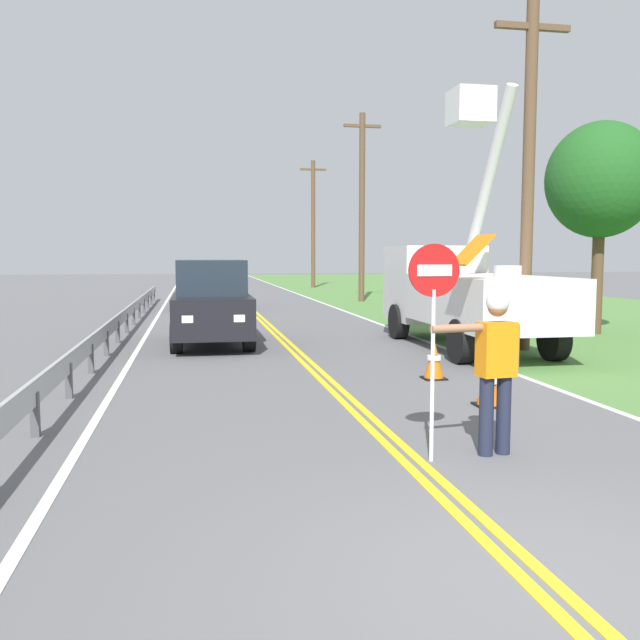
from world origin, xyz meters
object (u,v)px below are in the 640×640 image
utility_pole_near (529,171)px  roadside_tree_verge (601,181)px  traffic_cone_lead (489,384)px  utility_bucket_truck (462,288)px  oncoming_suv_nearest (211,302)px  traffic_cone_mid (434,360)px  oncoming_sedan_second (211,288)px  utility_pole_far (313,222)px  flagger_worker (495,361)px  stop_sign_paddle (434,303)px  utility_pole_mid (362,204)px

utility_pole_near → roadside_tree_verge: size_ratio=1.34×
traffic_cone_lead → roadside_tree_verge: (6.91, 8.17, 3.93)m
utility_bucket_truck → oncoming_suv_nearest: 6.15m
traffic_cone_lead → traffic_cone_mid: same height
utility_bucket_truck → oncoming_sedan_second: 14.50m
oncoming_suv_nearest → utility_pole_far: (7.72, 29.50, 3.46)m
flagger_worker → utility_pole_far: utility_pole_far is taller
oncoming_sedan_second → stop_sign_paddle: bearing=-85.3°
traffic_cone_mid → utility_pole_mid: bearing=79.6°
stop_sign_paddle → utility_pole_far: (5.65, 39.70, 2.82)m
oncoming_suv_nearest → oncoming_sedan_second: (0.26, 11.85, -0.23)m
utility_pole_near → utility_pole_mid: utility_pole_mid is taller
oncoming_sedan_second → utility_pole_near: utility_pole_near is taller
utility_bucket_truck → oncoming_sedan_second: bearing=113.2°
stop_sign_paddle → utility_bucket_truck: size_ratio=0.34×
oncoming_sedan_second → utility_pole_near: bearing=-64.0°
utility_bucket_truck → utility_pole_near: 3.09m
traffic_cone_lead → roadside_tree_verge: roadside_tree_verge is taller
stop_sign_paddle → utility_pole_far: size_ratio=0.27×
oncoming_suv_nearest → utility_pole_near: utility_pole_near is taller
oncoming_suv_nearest → utility_pole_near: bearing=-17.9°
stop_sign_paddle → oncoming_suv_nearest: bearing=101.5°
utility_pole_far → utility_pole_near: bearing=-91.0°
flagger_worker → traffic_cone_mid: 4.70m
utility_bucket_truck → flagger_worker: bearing=-109.9°
utility_pole_near → utility_pole_far: size_ratio=0.91×
utility_bucket_truck → utility_pole_mid: bearing=84.5°
utility_pole_far → oncoming_sedan_second: bearing=-112.9°
stop_sign_paddle → utility_pole_near: size_ratio=0.29×
utility_pole_near → traffic_cone_mid: (-3.39, -3.24, -3.81)m
stop_sign_paddle → oncoming_sedan_second: 22.15m
oncoming_sedan_second → traffic_cone_lead: size_ratio=5.95×
oncoming_suv_nearest → traffic_cone_lead: (3.82, -7.80, -0.72)m
oncoming_suv_nearest → oncoming_sedan_second: bearing=88.7°
flagger_worker → utility_pole_mid: 25.65m
traffic_cone_lead → oncoming_sedan_second: bearing=100.3°
flagger_worker → utility_pole_near: 9.43m
oncoming_suv_nearest → stop_sign_paddle: bearing=-78.5°
flagger_worker → traffic_cone_lead: (0.99, 2.30, -0.71)m
utility_bucket_truck → utility_pole_far: bearing=86.8°
roadside_tree_verge → oncoming_suv_nearest: bearing=-178.0°
utility_bucket_truck → utility_pole_mid: size_ratio=0.77×
stop_sign_paddle → utility_pole_mid: 25.82m
oncoming_suv_nearest → traffic_cone_mid: 6.77m
traffic_cone_mid → roadside_tree_verge: roadside_tree_verge is taller
traffic_cone_lead → utility_pole_near: bearing=58.5°
stop_sign_paddle → oncoming_suv_nearest: stop_sign_paddle is taller
flagger_worker → traffic_cone_lead: flagger_worker is taller
utility_pole_mid → traffic_cone_lead: size_ratio=12.73×
flagger_worker → stop_sign_paddle: size_ratio=0.78×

